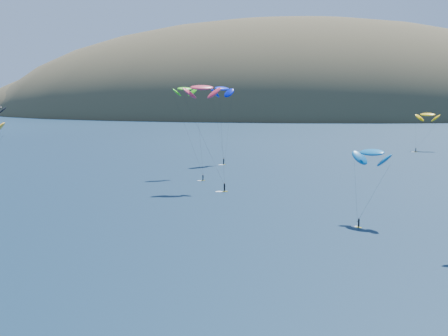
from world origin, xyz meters
TOP-DOWN VIEW (x-y plane):
  - island at (39.40, 562.36)m, footprint 730.00×300.00m
  - kitesurfer_3 at (-7.85, 131.99)m, footprint 11.45×14.73m
  - kitesurfer_4 at (-0.47, 163.15)m, footprint 9.67×11.06m
  - kitesurfer_5 at (39.26, 71.33)m, footprint 8.70×10.16m
  - kitesurfer_9 at (0.81, 108.29)m, footprint 12.19×8.69m
  - kitesurfer_11 at (79.04, 217.25)m, footprint 11.81×13.29m

SIDE VIEW (x-z plane):
  - island at x=39.40m, z-range -115.74..94.26m
  - kitesurfer_5 at x=39.26m, z-range 5.60..21.48m
  - kitesurfer_11 at x=79.04m, z-range 6.08..23.53m
  - kitesurfer_3 at x=-7.85m, z-range 11.71..39.23m
  - kitesurfer_4 at x=-0.47m, z-range 11.37..39.71m
  - kitesurfer_9 at x=0.81m, z-range 11.60..40.03m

